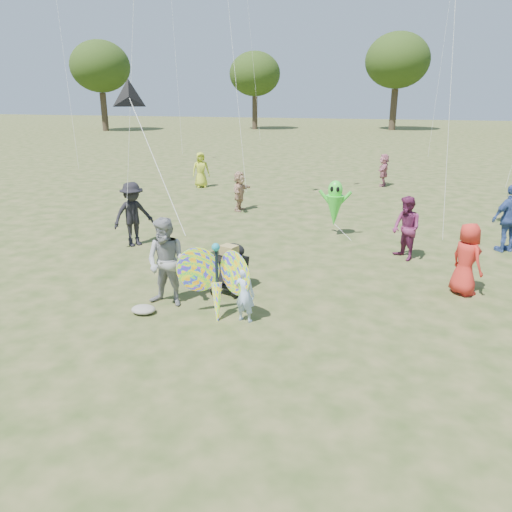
{
  "coord_description": "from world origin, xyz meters",
  "views": [
    {
      "loc": [
        2.32,
        -7.83,
        4.29
      ],
      "look_at": [
        -0.2,
        1.5,
        1.1
      ],
      "focal_mm": 35.0,
      "sensor_mm": 36.0,
      "label": 1
    }
  ],
  "objects_px": {
    "adult_man": "(167,262)",
    "crowd_c": "(510,219)",
    "crowd_g": "(201,170)",
    "jogging_stroller": "(231,265)",
    "crowd_b": "(133,214)",
    "crowd_d": "(240,191)",
    "crowd_j": "(384,170)",
    "child_girl": "(245,294)",
    "crowd_a": "(467,259)",
    "butterfly_kite": "(217,281)",
    "crowd_e": "(406,228)",
    "alien_kite": "(335,205)"
  },
  "relations": [
    {
      "from": "crowd_j",
      "to": "butterfly_kite",
      "type": "bearing_deg",
      "value": -9.51
    },
    {
      "from": "crowd_g",
      "to": "crowd_j",
      "type": "distance_m",
      "value": 8.66
    },
    {
      "from": "crowd_d",
      "to": "child_girl",
      "type": "bearing_deg",
      "value": -159.01
    },
    {
      "from": "child_girl",
      "to": "crowd_b",
      "type": "relative_size",
      "value": 0.6
    },
    {
      "from": "child_girl",
      "to": "crowd_j",
      "type": "bearing_deg",
      "value": -86.79
    },
    {
      "from": "crowd_a",
      "to": "crowd_e",
      "type": "xyz_separation_m",
      "value": [
        -1.24,
        2.19,
        0.04
      ]
    },
    {
      "from": "crowd_e",
      "to": "alien_kite",
      "type": "distance_m",
      "value": 2.77
    },
    {
      "from": "crowd_b",
      "to": "crowd_e",
      "type": "bearing_deg",
      "value": -46.88
    },
    {
      "from": "crowd_d",
      "to": "crowd_j",
      "type": "distance_m",
      "value": 8.48
    },
    {
      "from": "crowd_b",
      "to": "crowd_c",
      "type": "distance_m",
      "value": 10.61
    },
    {
      "from": "crowd_d",
      "to": "crowd_j",
      "type": "height_order",
      "value": "crowd_j"
    },
    {
      "from": "child_girl",
      "to": "crowd_d",
      "type": "height_order",
      "value": "crowd_d"
    },
    {
      "from": "adult_man",
      "to": "crowd_g",
      "type": "relative_size",
      "value": 1.15
    },
    {
      "from": "crowd_g",
      "to": "jogging_stroller",
      "type": "bearing_deg",
      "value": -95.77
    },
    {
      "from": "crowd_c",
      "to": "alien_kite",
      "type": "bearing_deg",
      "value": -33.79
    },
    {
      "from": "child_girl",
      "to": "crowd_a",
      "type": "bearing_deg",
      "value": -137.59
    },
    {
      "from": "butterfly_kite",
      "to": "crowd_b",
      "type": "bearing_deg",
      "value": 134.6
    },
    {
      "from": "crowd_d",
      "to": "alien_kite",
      "type": "relative_size",
      "value": 0.85
    },
    {
      "from": "adult_man",
      "to": "crowd_a",
      "type": "relative_size",
      "value": 1.16
    },
    {
      "from": "crowd_a",
      "to": "crowd_c",
      "type": "height_order",
      "value": "crowd_c"
    },
    {
      "from": "butterfly_kite",
      "to": "crowd_g",
      "type": "bearing_deg",
      "value": 112.35
    },
    {
      "from": "crowd_b",
      "to": "crowd_d",
      "type": "bearing_deg",
      "value": 19.67
    },
    {
      "from": "adult_man",
      "to": "crowd_e",
      "type": "distance_m",
      "value": 6.57
    },
    {
      "from": "crowd_e",
      "to": "crowd_d",
      "type": "bearing_deg",
      "value": -161.42
    },
    {
      "from": "crowd_d",
      "to": "alien_kite",
      "type": "xyz_separation_m",
      "value": [
        3.85,
        -2.58,
        0.23
      ]
    },
    {
      "from": "crowd_d",
      "to": "butterfly_kite",
      "type": "bearing_deg",
      "value": -162.33
    },
    {
      "from": "crowd_a",
      "to": "alien_kite",
      "type": "bearing_deg",
      "value": 2.62
    },
    {
      "from": "crowd_a",
      "to": "jogging_stroller",
      "type": "relative_size",
      "value": 1.43
    },
    {
      "from": "adult_man",
      "to": "crowd_d",
      "type": "xyz_separation_m",
      "value": [
        -1.12,
        8.83,
        -0.2
      ]
    },
    {
      "from": "crowd_c",
      "to": "crowd_d",
      "type": "relative_size",
      "value": 1.28
    },
    {
      "from": "crowd_j",
      "to": "adult_man",
      "type": "bearing_deg",
      "value": -13.9
    },
    {
      "from": "adult_man",
      "to": "crowd_c",
      "type": "distance_m",
      "value": 9.63
    },
    {
      "from": "butterfly_kite",
      "to": "alien_kite",
      "type": "relative_size",
      "value": 1.0
    },
    {
      "from": "crowd_g",
      "to": "butterfly_kite",
      "type": "height_order",
      "value": "crowd_g"
    },
    {
      "from": "child_girl",
      "to": "jogging_stroller",
      "type": "bearing_deg",
      "value": -51.48
    },
    {
      "from": "adult_man",
      "to": "crowd_j",
      "type": "xyz_separation_m",
      "value": [
        3.97,
        15.61,
        -0.18
      ]
    },
    {
      "from": "child_girl",
      "to": "crowd_g",
      "type": "bearing_deg",
      "value": -54.55
    },
    {
      "from": "adult_man",
      "to": "crowd_j",
      "type": "distance_m",
      "value": 16.11
    },
    {
      "from": "alien_kite",
      "to": "butterfly_kite",
      "type": "bearing_deg",
      "value": -103.09
    },
    {
      "from": "crowd_a",
      "to": "crowd_b",
      "type": "bearing_deg",
      "value": 43.45
    },
    {
      "from": "child_girl",
      "to": "crowd_b",
      "type": "distance_m",
      "value": 6.09
    },
    {
      "from": "crowd_a",
      "to": "crowd_d",
      "type": "distance_m",
      "value": 9.74
    },
    {
      "from": "crowd_a",
      "to": "butterfly_kite",
      "type": "distance_m",
      "value": 5.52
    },
    {
      "from": "crowd_g",
      "to": "jogging_stroller",
      "type": "distance_m",
      "value": 13.06
    },
    {
      "from": "crowd_g",
      "to": "butterfly_kite",
      "type": "xyz_separation_m",
      "value": [
        5.49,
        -13.34,
        -0.05
      ]
    },
    {
      "from": "child_girl",
      "to": "crowd_e",
      "type": "distance_m",
      "value": 5.7
    },
    {
      "from": "child_girl",
      "to": "crowd_b",
      "type": "xyz_separation_m",
      "value": [
        -4.54,
        4.04,
        0.37
      ]
    },
    {
      "from": "crowd_a",
      "to": "crowd_g",
      "type": "distance_m",
      "value": 14.93
    },
    {
      "from": "crowd_a",
      "to": "crowd_g",
      "type": "xyz_separation_m",
      "value": [
        -10.36,
        10.75,
        0.01
      ]
    },
    {
      "from": "crowd_c",
      "to": "crowd_a",
      "type": "bearing_deg",
      "value": 37.36
    }
  ]
}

